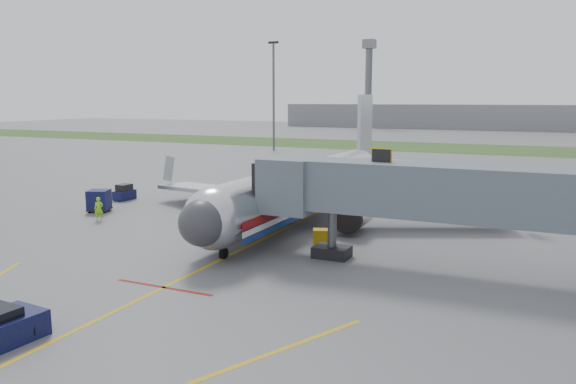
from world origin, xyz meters
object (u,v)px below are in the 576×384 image
at_px(baggage_tug, 124,193).
at_px(ramp_worker, 99,209).
at_px(airliner, 307,186).
at_px(belt_loader, 275,207).

relative_size(baggage_tug, ramp_worker, 1.16).
distance_m(airliner, belt_loader, 3.96).
xyz_separation_m(belt_loader, ramp_worker, (-11.58, -8.69, 0.44)).
relative_size(belt_loader, ramp_worker, 2.31).
relative_size(baggage_tug, belt_loader, 0.50).
bearing_deg(belt_loader, baggage_tug, -178.95).
xyz_separation_m(airliner, belt_loader, (-3.28, 0.62, -2.12)).
bearing_deg(baggage_tug, ramp_worker, -61.09).
height_order(airliner, belt_loader, airliner).
bearing_deg(airliner, baggage_tug, 179.04).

